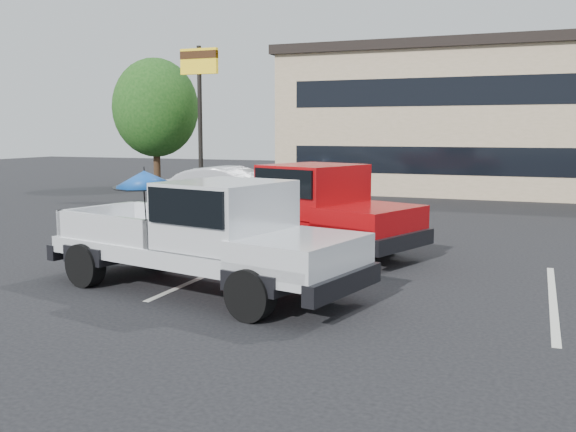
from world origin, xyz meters
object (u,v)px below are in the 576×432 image
(red_pickup, at_px, (307,204))
(blue_suv, at_px, (215,189))
(silver_pickup, at_px, (215,231))
(silver_sedan, at_px, (233,192))
(motel_sign, at_px, (199,81))
(tree_left, at_px, (155,108))

(red_pickup, relative_size, blue_suv, 1.31)
(silver_pickup, relative_size, blue_suv, 1.25)
(silver_sedan, bearing_deg, motel_sign, 40.88)
(tree_left, distance_m, silver_pickup, 20.54)
(silver_sedan, relative_size, blue_suv, 0.99)
(tree_left, bearing_deg, silver_sedan, -45.10)
(silver_pickup, relative_size, red_pickup, 0.95)
(red_pickup, relative_size, silver_sedan, 1.33)
(silver_pickup, xyz_separation_m, blue_suv, (-5.57, 10.59, -0.39))
(motel_sign, relative_size, red_pickup, 0.96)
(tree_left, bearing_deg, red_pickup, -46.55)
(silver_pickup, distance_m, red_pickup, 3.98)
(motel_sign, height_order, silver_sedan, motel_sign)
(motel_sign, distance_m, blue_suv, 5.47)
(motel_sign, relative_size, silver_sedan, 1.27)
(red_pickup, bearing_deg, silver_sedan, 151.41)
(blue_suv, bearing_deg, silver_pickup, -65.85)
(silver_pickup, xyz_separation_m, red_pickup, (0.19, 3.97, 0.02))
(silver_pickup, bearing_deg, silver_sedan, 127.48)
(silver_sedan, height_order, blue_suv, silver_sedan)
(tree_left, relative_size, silver_sedan, 1.28)
(blue_suv, bearing_deg, motel_sign, 122.62)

